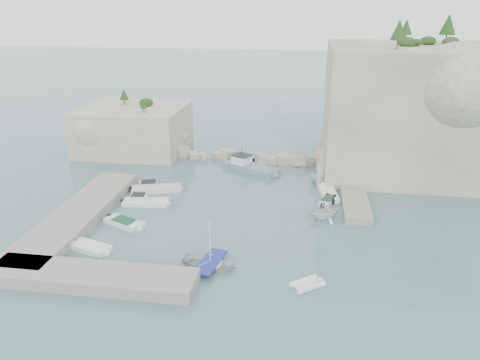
# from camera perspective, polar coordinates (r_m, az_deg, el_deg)

# --- Properties ---
(ground) EXTENTS (400.00, 400.00, 0.00)m
(ground) POSITION_cam_1_polar(r_m,az_deg,el_deg) (50.37, -1.01, -5.60)
(ground) COLOR slate
(ground) RESTS_ON ground
(cliff_east) EXTENTS (26.00, 22.00, 17.00)m
(cliff_east) POSITION_cam_1_polar(r_m,az_deg,el_deg) (70.61, 21.17, 8.07)
(cliff_east) COLOR beige
(cliff_east) RESTS_ON ground
(cliff_terrace) EXTENTS (8.00, 10.00, 2.50)m
(cliff_terrace) POSITION_cam_1_polar(r_m,az_deg,el_deg) (66.19, 12.77, 1.65)
(cliff_terrace) COLOR beige
(cliff_terrace) RESTS_ON ground
(outcrop_west) EXTENTS (16.00, 14.00, 7.00)m
(outcrop_west) POSITION_cam_1_polar(r_m,az_deg,el_deg) (77.08, -12.81, 6.11)
(outcrop_west) COLOR beige
(outcrop_west) RESTS_ON ground
(quay_west) EXTENTS (5.00, 24.00, 1.10)m
(quay_west) POSITION_cam_1_polar(r_m,az_deg,el_deg) (54.49, -19.17, -4.07)
(quay_west) COLOR #9E9689
(quay_west) RESTS_ON ground
(quay_south) EXTENTS (18.00, 4.00, 1.10)m
(quay_south) POSITION_cam_1_polar(r_m,az_deg,el_deg) (42.51, -17.61, -11.23)
(quay_south) COLOR #9E9689
(quay_south) RESTS_ON ground
(ledge_east) EXTENTS (3.00, 16.00, 0.80)m
(ledge_east) POSITION_cam_1_polar(r_m,az_deg,el_deg) (59.06, 13.66, -1.68)
(ledge_east) COLOR #9E9689
(ledge_east) RESTS_ON ground
(breakwater) EXTENTS (28.00, 3.00, 1.40)m
(breakwater) POSITION_cam_1_polar(r_m,az_deg,el_deg) (70.44, 1.11, 2.88)
(breakwater) COLOR beige
(breakwater) RESTS_ON ground
(motorboat_a) EXTENTS (7.02, 3.63, 1.40)m
(motorboat_a) POSITION_cam_1_polar(r_m,az_deg,el_deg) (60.40, -10.13, -1.30)
(motorboat_a) COLOR silver
(motorboat_a) RESTS_ON ground
(motorboat_e) EXTENTS (4.76, 3.10, 0.70)m
(motorboat_e) POSITION_cam_1_polar(r_m,az_deg,el_deg) (47.97, -17.72, -8.12)
(motorboat_e) COLOR white
(motorboat_e) RESTS_ON ground
(motorboat_c) EXTENTS (5.29, 3.73, 0.70)m
(motorboat_c) POSITION_cam_1_polar(r_m,az_deg,el_deg) (52.07, -13.90, -5.33)
(motorboat_c) COLOR white
(motorboat_c) RESTS_ON ground
(motorboat_b) EXTENTS (6.01, 2.59, 1.40)m
(motorboat_b) POSITION_cam_1_polar(r_m,az_deg,el_deg) (56.60, -11.42, -2.94)
(motorboat_b) COLOR white
(motorboat_b) RESTS_ON ground
(rowboat) EXTENTS (5.66, 4.52, 1.05)m
(rowboat) POSITION_cam_1_polar(r_m,az_deg,el_deg) (43.21, -3.62, -10.47)
(rowboat) COLOR silver
(rowboat) RESTS_ON ground
(inflatable_dinghy) EXTENTS (3.30, 3.00, 0.44)m
(inflatable_dinghy) POSITION_cam_1_polar(r_m,az_deg,el_deg) (40.87, 8.17, -12.68)
(inflatable_dinghy) COLOR white
(inflatable_dinghy) RESTS_ON ground
(tender_east_a) EXTENTS (4.67, 4.42, 1.94)m
(tender_east_a) POSITION_cam_1_polar(r_m,az_deg,el_deg) (52.82, 10.19, -4.64)
(tender_east_a) COLOR white
(tender_east_a) RESTS_ON ground
(tender_east_b) EXTENTS (2.50, 3.99, 0.70)m
(tender_east_b) POSITION_cam_1_polar(r_m,az_deg,el_deg) (56.86, 10.59, -2.77)
(tender_east_b) COLOR silver
(tender_east_b) RESTS_ON ground
(tender_east_c) EXTENTS (2.72, 5.81, 0.70)m
(tender_east_c) POSITION_cam_1_polar(r_m,az_deg,el_deg) (58.95, 10.72, -1.90)
(tender_east_c) COLOR white
(tender_east_c) RESTS_ON ground
(tender_east_d) EXTENTS (5.15, 2.51, 1.91)m
(tender_east_d) POSITION_cam_1_polar(r_m,az_deg,el_deg) (62.47, 10.60, -0.57)
(tender_east_d) COLOR silver
(tender_east_d) RESTS_ON ground
(work_boat) EXTENTS (9.13, 6.50, 2.20)m
(work_boat) POSITION_cam_1_polar(r_m,az_deg,el_deg) (66.47, 1.35, 1.12)
(work_boat) COLOR slate
(work_boat) RESTS_ON ground
(rowboat_mast) EXTENTS (0.10, 0.10, 4.20)m
(rowboat_mast) POSITION_cam_1_polar(r_m,az_deg,el_deg) (41.90, -3.70, -7.41)
(rowboat_mast) COLOR white
(rowboat_mast) RESTS_ON rowboat
(vegetation) EXTENTS (53.48, 13.88, 13.40)m
(vegetation) POSITION_cam_1_polar(r_m,az_deg,el_deg) (69.79, 17.67, 16.22)
(vegetation) COLOR #1E4219
(vegetation) RESTS_ON ground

